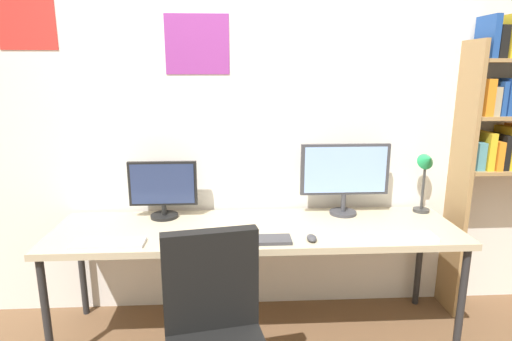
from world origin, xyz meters
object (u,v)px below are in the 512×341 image
monitor_right (345,174)px  computer_mouse (312,238)px  keyboard_center (259,240)px  keyboard_right (403,237)px  desk (256,234)px  desk_lamp (426,170)px  monitor_left (163,188)px  keyboard_left (109,243)px

monitor_right → computer_mouse: size_ratio=6.16×
keyboard_center → keyboard_right: 0.84m
desk → keyboard_center: (0.00, -0.23, 0.06)m
desk_lamp → keyboard_right: desk_lamp is taller
monitor_right → keyboard_center: bearing=-143.6°
monitor_left → keyboard_left: (-0.24, -0.44, -0.19)m
desk_lamp → keyboard_left: bearing=-167.6°
computer_mouse → keyboard_right: bearing=0.4°
desk_lamp → keyboard_right: 0.61m
monitor_right → computer_mouse: 0.60m
desk → monitor_right: monitor_right is taller
keyboard_left → keyboard_right: (1.68, 0.00, 0.00)m
monitor_right → keyboard_right: bearing=-61.5°
keyboard_left → keyboard_right: bearing=0.0°
desk_lamp → keyboard_center: size_ratio=1.19×
desk → keyboard_right: 0.87m
desk → keyboard_left: 0.87m
desk_lamp → keyboard_center: (-1.15, -0.44, -0.29)m
desk → computer_mouse: computer_mouse is taller
monitor_right → keyboard_center: (-0.60, -0.44, -0.27)m
desk_lamp → keyboard_left: size_ratio=1.12×
desk → keyboard_left: size_ratio=6.34×
keyboard_right → desk_lamp: bearing=54.6°
monitor_right → keyboard_right: size_ratio=1.59×
monitor_right → desk_lamp: size_ratio=1.34×
desk → keyboard_right: bearing=-15.3°
monitor_right → keyboard_center: size_ratio=1.59×
keyboard_right → desk: bearing=164.7°
desk → keyboard_left: bearing=-164.7°
keyboard_left → keyboard_center: same height
keyboard_left → computer_mouse: size_ratio=4.12×
desk_lamp → keyboard_left: 2.06m
keyboard_center → monitor_left: bearing=143.6°
monitor_left → keyboard_center: size_ratio=1.19×
monitor_left → monitor_right: bearing=0.0°
monitor_right → desk: bearing=-160.5°
monitor_left → keyboard_right: (1.44, -0.44, -0.19)m
monitor_left → monitor_right: (1.20, 0.00, 0.08)m
monitor_left → keyboard_left: 0.54m
desk_lamp → keyboard_left: (-1.99, -0.44, -0.29)m
monitor_right → desk_lamp: 0.55m
desk_lamp → computer_mouse: 1.00m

